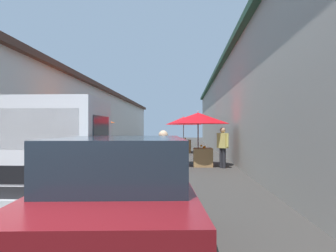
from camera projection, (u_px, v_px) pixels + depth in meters
ground at (153, 162)px, 16.16m from camera, size 90.00×90.00×0.00m
building_left_whitewash at (24, 119)px, 18.77m from camera, size 49.80×7.50×4.15m
building_right_concrete at (294, 107)px, 18.08m from camera, size 49.80×7.50×5.33m
fruit_stall_mid_lane at (184, 125)px, 22.48m from camera, size 2.32×2.32×2.38m
fruit_stall_far_right at (199, 123)px, 14.70m from camera, size 2.63×2.63×2.31m
fruit_stall_far_left at (84, 126)px, 13.36m from camera, size 2.37×2.37×2.25m
hatchback_car at (120, 196)px, 4.29m from camera, size 4.03×2.16×1.45m
delivery_truck at (65, 156)px, 6.75m from camera, size 4.94×2.02×2.08m
vendor_by_crates at (223, 145)px, 13.87m from camera, size 0.53×0.44×1.60m
vendor_in_shade at (163, 160)px, 7.79m from camera, size 0.54×0.40×1.52m
parked_scooter at (105, 149)px, 18.70m from camera, size 1.67×0.55×1.14m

